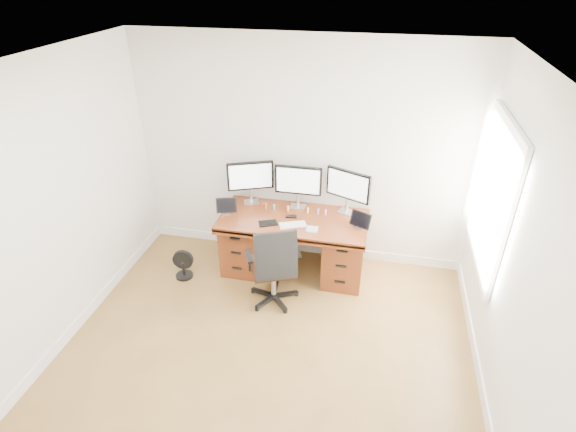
% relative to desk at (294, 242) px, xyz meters
% --- Properties ---
extents(ground, '(4.50, 4.50, 0.00)m').
position_rel_desk_xyz_m(ground, '(0.00, -1.83, -0.40)').
color(ground, brown).
rests_on(ground, ground).
extents(back_wall, '(4.00, 0.10, 2.70)m').
position_rel_desk_xyz_m(back_wall, '(0.00, 0.42, 0.95)').
color(back_wall, silver).
rests_on(back_wall, ground).
extents(right_wall, '(0.10, 4.50, 2.70)m').
position_rel_desk_xyz_m(right_wall, '(2.00, -1.72, 0.95)').
color(right_wall, silver).
rests_on(right_wall, ground).
extents(desk, '(1.70, 0.80, 0.75)m').
position_rel_desk_xyz_m(desk, '(0.00, 0.00, 0.00)').
color(desk, '#602A13').
rests_on(desk, ground).
extents(office_chair, '(0.70, 0.70, 1.00)m').
position_rel_desk_xyz_m(office_chair, '(-0.09, -0.64, -0.07)').
color(office_chair, black).
rests_on(office_chair, ground).
extents(floor_fan, '(0.25, 0.21, 0.36)m').
position_rel_desk_xyz_m(floor_fan, '(-1.26, -0.42, -0.23)').
color(floor_fan, black).
rests_on(floor_fan, ground).
extents(monitor_left, '(0.52, 0.24, 0.53)m').
position_rel_desk_xyz_m(monitor_left, '(-0.58, 0.24, 0.68)').
color(monitor_left, silver).
rests_on(monitor_left, desk).
extents(monitor_center, '(0.55, 0.14, 0.53)m').
position_rel_desk_xyz_m(monitor_center, '(0.00, 0.24, 0.68)').
color(monitor_center, silver).
rests_on(monitor_center, desk).
extents(monitor_right, '(0.52, 0.25, 0.53)m').
position_rel_desk_xyz_m(monitor_right, '(0.58, 0.24, 0.68)').
color(monitor_right, silver).
rests_on(monitor_right, desk).
extents(tablet_left, '(0.25, 0.14, 0.19)m').
position_rel_desk_xyz_m(tablet_left, '(-0.79, -0.08, 0.43)').
color(tablet_left, silver).
rests_on(tablet_left, desk).
extents(tablet_right, '(0.25, 0.16, 0.19)m').
position_rel_desk_xyz_m(tablet_right, '(0.76, -0.08, 0.43)').
color(tablet_right, silver).
rests_on(tablet_right, desk).
extents(keyboard, '(0.32, 0.23, 0.01)m').
position_rel_desk_xyz_m(keyboard, '(0.02, -0.19, 0.36)').
color(keyboard, white).
rests_on(keyboard, desk).
extents(trackpad, '(0.13, 0.13, 0.01)m').
position_rel_desk_xyz_m(trackpad, '(0.25, -0.23, 0.35)').
color(trackpad, '#B8BABF').
rests_on(trackpad, desk).
extents(drawing_tablet, '(0.24, 0.20, 0.01)m').
position_rel_desk_xyz_m(drawing_tablet, '(-0.26, -0.21, 0.35)').
color(drawing_tablet, black).
rests_on(drawing_tablet, desk).
extents(phone, '(0.14, 0.08, 0.01)m').
position_rel_desk_xyz_m(phone, '(-0.03, -0.01, 0.35)').
color(phone, black).
rests_on(phone, desk).
extents(figurine_brown, '(0.03, 0.03, 0.07)m').
position_rel_desk_xyz_m(figurine_brown, '(-0.36, 0.12, 0.39)').
color(figurine_brown, brown).
rests_on(figurine_brown, desk).
extents(figurine_blue, '(0.03, 0.03, 0.07)m').
position_rel_desk_xyz_m(figurine_blue, '(-0.27, 0.12, 0.39)').
color(figurine_blue, '#58ACE8').
rests_on(figurine_blue, desk).
extents(figurine_orange, '(0.03, 0.03, 0.07)m').
position_rel_desk_xyz_m(figurine_orange, '(-0.09, 0.12, 0.39)').
color(figurine_orange, '#F69B54').
rests_on(figurine_orange, desk).
extents(figurine_yellow, '(0.03, 0.03, 0.07)m').
position_rel_desk_xyz_m(figurine_yellow, '(0.14, 0.12, 0.39)').
color(figurine_yellow, '#E7CB64').
rests_on(figurine_yellow, desk).
extents(figurine_purple, '(0.03, 0.03, 0.07)m').
position_rel_desk_xyz_m(figurine_purple, '(0.26, 0.12, 0.39)').
color(figurine_purple, '#9367D0').
rests_on(figurine_purple, desk).
extents(figurine_pink, '(0.03, 0.03, 0.07)m').
position_rel_desk_xyz_m(figurine_pink, '(0.35, 0.12, 0.39)').
color(figurine_pink, pink).
rests_on(figurine_pink, desk).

